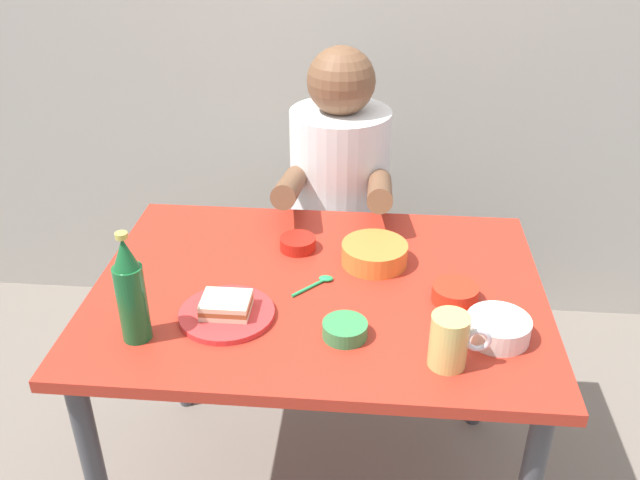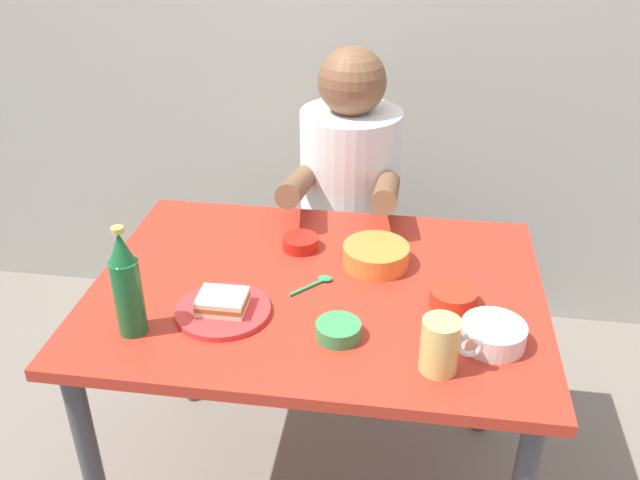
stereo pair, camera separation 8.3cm
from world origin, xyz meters
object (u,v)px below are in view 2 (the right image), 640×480
at_px(plate_orange, 223,311).
at_px(beer_mug, 441,345).
at_px(sandwich, 222,302).
at_px(beer_bottle, 127,286).
at_px(person_seated, 350,174).
at_px(dip_bowl_green, 338,330).
at_px(dining_table, 317,316).
at_px(stool, 347,280).

distance_m(plate_orange, beer_mug, 0.51).
relative_size(sandwich, beer_mug, 0.87).
height_order(plate_orange, beer_bottle, beer_bottle).
bearing_deg(person_seated, beer_mug, -72.45).
height_order(plate_orange, dip_bowl_green, dip_bowl_green).
distance_m(dining_table, dip_bowl_green, 0.24).
bearing_deg(dip_bowl_green, sandwich, 169.87).
height_order(sandwich, beer_bottle, beer_bottle).
bearing_deg(stool, dip_bowl_green, -85.64).
relative_size(person_seated, dip_bowl_green, 7.20).
bearing_deg(dip_bowl_green, stool, 94.36).
height_order(dining_table, plate_orange, plate_orange).
bearing_deg(beer_bottle, sandwich, 27.19).
xyz_separation_m(stool, beer_mug, (0.28, -0.90, 0.45)).
distance_m(stool, sandwich, 0.91).
bearing_deg(plate_orange, person_seated, 74.62).
distance_m(person_seated, beer_bottle, 0.95).
height_order(dining_table, beer_bottle, beer_bottle).
xyz_separation_m(plate_orange, sandwich, (0.00, 0.00, 0.02)).
relative_size(dining_table, beer_bottle, 4.20).
relative_size(person_seated, beer_bottle, 2.75).
relative_size(stool, beer_mug, 3.57).
bearing_deg(stool, beer_mug, -72.65).
distance_m(beer_bottle, dip_bowl_green, 0.47).
distance_m(person_seated, sandwich, 0.79).
bearing_deg(stool, plate_orange, -105.17).
distance_m(sandwich, dip_bowl_green, 0.28).
distance_m(beer_mug, dip_bowl_green, 0.23).
distance_m(beer_mug, beer_bottle, 0.67).
height_order(plate_orange, beer_mug, beer_mug).
distance_m(dining_table, plate_orange, 0.27).
height_order(stool, dip_bowl_green, dip_bowl_green).
height_order(stool, plate_orange, plate_orange).
relative_size(plate_orange, beer_bottle, 0.84).
relative_size(person_seated, sandwich, 6.54).
xyz_separation_m(dining_table, person_seated, (0.01, 0.62, 0.12)).
bearing_deg(sandwich, stool, 74.83).
height_order(beer_bottle, dip_bowl_green, beer_bottle).
bearing_deg(person_seated, dip_bowl_green, -85.58).
relative_size(dining_table, beer_mug, 8.73).
height_order(stool, sandwich, sandwich).
bearing_deg(plate_orange, beer_bottle, -152.81).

